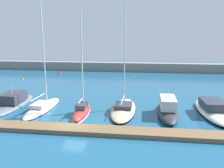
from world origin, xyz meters
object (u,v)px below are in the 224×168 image
Objects in this scene: sailboat_red_fourth at (82,111)px; sailboat_sand_fifth at (123,109)px; sailboat_ivory_third at (43,107)px; mooring_buoy_red at (60,74)px; motorboat_slate_second at (13,103)px; motorboat_charcoal_sixth at (168,109)px; mooring_buoy_orange at (23,79)px; motorboat_white_seventh at (212,110)px.

sailboat_red_fourth is 0.71× the size of sailboat_sand_fifth.
sailboat_ivory_third is 27.33m from mooring_buoy_red.
motorboat_slate_second is 10.31m from sailboat_red_fourth.
motorboat_charcoal_sixth is 34.17m from mooring_buoy_orange.
sailboat_sand_fifth is at bearing -84.55° from sailboat_ivory_third.
motorboat_slate_second is at bearing 90.16° from sailboat_sand_fifth.
motorboat_charcoal_sixth reaches higher than motorboat_slate_second.
sailboat_red_fourth is at bearing -102.44° from motorboat_slate_second.
sailboat_red_fourth reaches higher than mooring_buoy_red.
sailboat_red_fourth reaches higher than motorboat_white_seventh.
sailboat_ivory_third is 2.41× the size of motorboat_charcoal_sixth.
motorboat_charcoal_sixth is at bearing 99.01° from motorboat_white_seventh.
sailboat_red_fourth is 16.73× the size of mooring_buoy_red.
mooring_buoy_orange is at bearing 58.50° from motorboat_charcoal_sixth.
motorboat_slate_second is at bearing -65.02° from mooring_buoy_orange.
motorboat_charcoal_sixth is at bearing -48.88° from mooring_buoy_red.
sailboat_ivory_third is at bearing 93.93° from sailboat_sand_fifth.
mooring_buoy_orange is at bearing 37.35° from sailboat_ivory_third.
sailboat_sand_fifth reaches higher than motorboat_slate_second.
sailboat_ivory_third is at bearing -74.75° from mooring_buoy_red.
sailboat_red_fourth reaches higher than mooring_buoy_orange.
motorboat_slate_second is at bearing 82.97° from sailboat_ivory_third.
motorboat_charcoal_sixth is at bearing -93.63° from motorboat_slate_second.
sailboat_sand_fifth is at bearing 90.20° from motorboat_white_seventh.
mooring_buoy_orange is at bearing 41.52° from sailboat_red_fourth.
motorboat_slate_second is 12.87× the size of mooring_buoy_red.
mooring_buoy_red is (-7.19, 26.37, -0.37)m from sailboat_ivory_third.
motorboat_charcoal_sixth is at bearing -95.64° from sailboat_sand_fifth.
sailboat_ivory_third is 1.99× the size of motorboat_white_seventh.
motorboat_slate_second reaches higher than mooring_buoy_red.
sailboat_red_fourth is 30.44m from mooring_buoy_red.
motorboat_white_seventh reaches higher than mooring_buoy_orange.
sailboat_ivory_third is 21.43m from motorboat_white_seventh.
sailboat_sand_fifth is (10.54, 0.51, -0.01)m from sailboat_ivory_third.
sailboat_red_fourth is 26.90m from mooring_buoy_orange.
sailboat_red_fourth is at bearing 95.86° from motorboat_white_seventh.
mooring_buoy_orange is (-18.33, 19.68, -0.50)m from sailboat_red_fourth.
sailboat_red_fourth reaches higher than motorboat_charcoal_sixth.
motorboat_charcoal_sixth is at bearing -87.80° from sailboat_ivory_third.
motorboat_white_seventh is (15.81, 2.18, 0.00)m from sailboat_red_fourth.
sailboat_red_fourth is at bearing 110.82° from sailboat_sand_fifth.
sailboat_red_fourth reaches higher than motorboat_slate_second.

